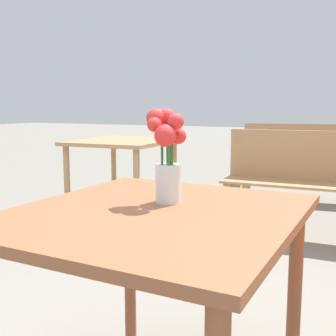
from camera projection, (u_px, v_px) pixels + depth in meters
table_front at (156, 242)px, 1.29m from camera, size 0.83×0.92×0.73m
flower_vase at (167, 158)px, 1.35m from camera, size 0.14×0.13×0.30m
bench_near at (315, 182)px, 3.30m from camera, size 1.43×0.41×0.85m
bench_far at (309, 160)px, 4.66m from camera, size 1.50×0.58×0.85m
table_back at (123, 153)px, 3.65m from camera, size 0.82×0.92×0.75m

